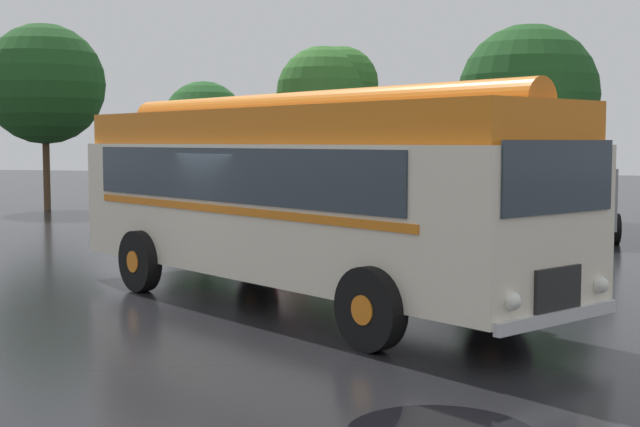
{
  "coord_description": "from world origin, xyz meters",
  "views": [
    {
      "loc": [
        4.75,
        -14.14,
        2.69
      ],
      "look_at": [
        0.83,
        1.31,
        1.4
      ],
      "focal_mm": 50.0,
      "sensor_mm": 36.0,
      "label": 1
    }
  ],
  "objects_px": {
    "box_van": "(565,188)",
    "car_mid_left": "(364,204)",
    "vintage_bus": "(298,191)",
    "car_near_left": "(288,201)",
    "car_mid_right": "(467,207)"
  },
  "relations": [
    {
      "from": "box_van",
      "to": "car_mid_left",
      "type": "bearing_deg",
      "value": -170.31
    },
    {
      "from": "car_mid_right",
      "to": "vintage_bus",
      "type": "bearing_deg",
      "value": -98.74
    },
    {
      "from": "vintage_bus",
      "to": "box_van",
      "type": "bearing_deg",
      "value": 70.49
    },
    {
      "from": "car_mid_right",
      "to": "box_van",
      "type": "height_order",
      "value": "box_van"
    },
    {
      "from": "vintage_bus",
      "to": "car_near_left",
      "type": "height_order",
      "value": "vintage_bus"
    },
    {
      "from": "vintage_bus",
      "to": "car_near_left",
      "type": "bearing_deg",
      "value": 107.04
    },
    {
      "from": "car_near_left",
      "to": "car_mid_left",
      "type": "distance_m",
      "value": 2.67
    },
    {
      "from": "vintage_bus",
      "to": "car_near_left",
      "type": "xyz_separation_m",
      "value": [
        -3.8,
        12.39,
        -1.05
      ]
    },
    {
      "from": "car_mid_left",
      "to": "box_van",
      "type": "relative_size",
      "value": 0.72
    },
    {
      "from": "car_near_left",
      "to": "car_mid_right",
      "type": "relative_size",
      "value": 1.04
    },
    {
      "from": "car_mid_left",
      "to": "car_near_left",
      "type": "bearing_deg",
      "value": 163.39
    },
    {
      "from": "car_mid_left",
      "to": "car_mid_right",
      "type": "relative_size",
      "value": 1.01
    },
    {
      "from": "box_van",
      "to": "car_near_left",
      "type": "bearing_deg",
      "value": -178.55
    },
    {
      "from": "car_mid_left",
      "to": "box_van",
      "type": "xyz_separation_m",
      "value": [
        5.7,
        0.97,
        0.52
      ]
    },
    {
      "from": "car_mid_left",
      "to": "box_van",
      "type": "distance_m",
      "value": 5.81
    }
  ]
}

